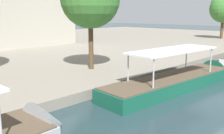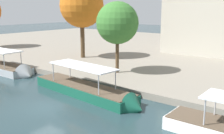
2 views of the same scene
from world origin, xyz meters
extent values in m
cube|color=gray|center=(0.00, 34.83, 0.34)|extent=(120.00, 55.00, 0.68)
cone|color=#9EA3A8|center=(-10.36, 5.09, 0.25)|extent=(1.46, 2.84, 2.81)
cylinder|color=#B2B2B7|center=(-13.14, 3.78, 1.94)|extent=(0.10, 0.10, 1.87)
cube|color=#14513D|center=(-0.09, 4.70, 0.28)|extent=(12.84, 3.88, 1.32)
cone|color=#14513D|center=(6.70, 4.10, 0.28)|extent=(1.62, 2.61, 2.50)
cube|color=brown|center=(-0.09, 4.70, 0.98)|extent=(12.57, 3.72, 0.08)
cylinder|color=#B2B2B7|center=(3.47, 5.50, 1.95)|extent=(0.10, 0.10, 1.87)
cylinder|color=#B2B2B7|center=(3.27, 3.29, 1.95)|extent=(0.10, 0.10, 1.87)
cylinder|color=#B2B2B7|center=(-3.46, 6.11, 1.95)|extent=(0.10, 0.10, 1.87)
cylinder|color=#B2B2B7|center=(-3.65, 3.90, 1.95)|extent=(0.10, 0.10, 1.87)
cube|color=silver|center=(-0.09, 4.70, 2.95)|extent=(8.03, 3.24, 0.12)
cylinder|color=#4C3823|center=(36.29, 15.21, 2.60)|extent=(0.56, 0.56, 3.84)
sphere|color=#38702D|center=(36.29, 15.21, 6.54)|extent=(5.39, 5.39, 5.39)
sphere|color=#38702D|center=(36.41, 16.34, 7.51)|extent=(3.00, 3.00, 3.00)
cylinder|color=#4C3823|center=(-1.40, 12.18, 2.80)|extent=(0.43, 0.43, 4.23)
sphere|color=#38702D|center=(-0.89, 11.89, 6.50)|extent=(3.52, 3.52, 3.52)
camera|label=1|loc=(-16.52, -4.90, 5.52)|focal=41.32mm
camera|label=2|loc=(18.44, -13.98, 8.62)|focal=43.08mm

